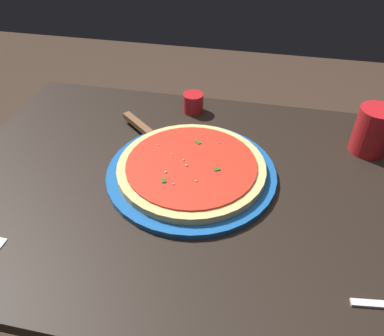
# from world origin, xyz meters

# --- Properties ---
(restaurant_table) EXTENTS (1.02, 0.73, 0.73)m
(restaurant_table) POSITION_xyz_m (0.00, 0.00, 0.58)
(restaurant_table) COLOR black
(restaurant_table) RESTS_ON ground_plane
(serving_plate) EXTENTS (0.36, 0.36, 0.01)m
(serving_plate) POSITION_xyz_m (-0.00, -0.02, 0.73)
(serving_plate) COLOR #195199
(serving_plate) RESTS_ON restaurant_table
(pizza) EXTENTS (0.31, 0.31, 0.02)m
(pizza) POSITION_xyz_m (-0.00, -0.02, 0.75)
(pizza) COLOR #DBB26B
(pizza) RESTS_ON serving_plate
(pizza_server) EXTENTS (0.20, 0.18, 0.01)m
(pizza_server) POSITION_xyz_m (0.13, -0.13, 0.75)
(pizza_server) COLOR silver
(pizza_server) RESTS_ON serving_plate
(cup_tall_drink) EXTENTS (0.08, 0.08, 0.11)m
(cup_tall_drink) POSITION_xyz_m (-0.38, -0.20, 0.78)
(cup_tall_drink) COLOR #B2191E
(cup_tall_drink) RESTS_ON restaurant_table
(cup_small_sauce) EXTENTS (0.05, 0.05, 0.05)m
(cup_small_sauce) POSITION_xyz_m (0.05, -0.29, 0.75)
(cup_small_sauce) COLOR #B2191E
(cup_small_sauce) RESTS_ON restaurant_table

